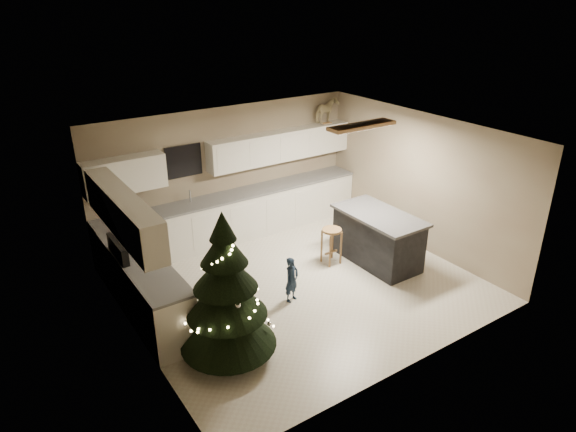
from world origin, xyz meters
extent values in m
plane|color=beige|center=(0.00, 0.00, 0.00)|extent=(5.50, 5.50, 0.00)
cube|color=gray|center=(0.00, 2.50, 1.30)|extent=(5.50, 0.02, 2.60)
cube|color=gray|center=(0.00, -2.50, 1.30)|extent=(5.50, 0.02, 2.60)
cube|color=gray|center=(-2.75, 0.00, 1.30)|extent=(0.02, 5.00, 2.60)
cube|color=gray|center=(2.75, 0.00, 1.30)|extent=(0.02, 5.00, 2.60)
cube|color=silver|center=(0.00, 0.00, 2.60)|extent=(5.50, 5.00, 0.02)
cube|color=olive|center=(1.30, 0.10, 2.55)|extent=(1.25, 0.32, 0.06)
cube|color=white|center=(1.30, 0.10, 2.52)|extent=(1.15, 0.24, 0.02)
cube|color=silver|center=(0.00, 2.20, 0.45)|extent=(5.48, 0.60, 0.90)
cube|color=silver|center=(-2.45, 0.60, 0.45)|extent=(0.60, 2.60, 0.90)
cube|color=slate|center=(0.00, 2.19, 0.92)|extent=(5.48, 0.62, 0.04)
cube|color=slate|center=(-2.44, 0.60, 0.92)|extent=(0.62, 2.60, 0.04)
cube|color=silver|center=(-2.05, 2.33, 1.70)|extent=(1.40, 0.35, 0.60)
cube|color=silver|center=(1.15, 2.33, 1.70)|extent=(3.20, 0.35, 0.60)
cube|color=silver|center=(-2.58, 0.72, 1.70)|extent=(0.35, 2.60, 0.60)
cube|color=black|center=(-0.90, 2.47, 1.70)|extent=(0.70, 0.04, 0.60)
cube|color=#99999E|center=(-0.90, 2.20, 0.90)|extent=(0.55, 0.40, 0.06)
cylinder|color=#99999E|center=(-0.90, 2.30, 1.06)|extent=(0.03, 0.03, 0.24)
cube|color=black|center=(-2.43, 0.90, 0.45)|extent=(0.64, 0.75, 0.90)
cube|color=black|center=(-2.68, 0.90, 1.05)|extent=(0.10, 0.75, 0.30)
cube|color=black|center=(1.65, -0.11, 0.45)|extent=(0.80, 1.60, 0.90)
cube|color=#2D2C32|center=(1.65, -0.11, 0.93)|extent=(0.90, 1.70, 0.05)
cylinder|color=olive|center=(0.92, 0.32, 0.66)|extent=(0.35, 0.35, 0.04)
cylinder|color=olive|center=(0.80, 0.19, 0.32)|extent=(0.04, 0.04, 0.64)
cylinder|color=olive|center=(1.05, 0.19, 0.32)|extent=(0.04, 0.04, 0.64)
cylinder|color=olive|center=(0.80, 0.44, 0.32)|extent=(0.04, 0.04, 0.64)
cylinder|color=olive|center=(1.05, 0.44, 0.32)|extent=(0.04, 0.04, 0.64)
cube|color=olive|center=(0.92, 0.32, 0.21)|extent=(0.27, 0.03, 0.03)
cylinder|color=#3F2816|center=(-1.85, -0.96, 0.14)|extent=(0.11, 0.11, 0.29)
cone|color=black|center=(-1.85, -0.96, 0.53)|extent=(1.30, 1.30, 0.67)
cone|color=black|center=(-1.85, -0.96, 0.96)|extent=(1.07, 1.07, 0.57)
cone|color=black|center=(-1.85, -0.96, 1.34)|extent=(0.84, 0.84, 0.53)
cone|color=black|center=(-1.85, -0.96, 1.68)|extent=(0.61, 0.61, 0.48)
cone|color=black|center=(-1.85, -0.96, 1.96)|extent=(0.34, 0.34, 0.38)
sphere|color=#FFD88C|center=(-1.17, -0.96, 0.24)|extent=(0.03, 0.03, 0.03)
sphere|color=#FFD88C|center=(-1.22, -0.76, 0.28)|extent=(0.03, 0.03, 0.03)
sphere|color=#FFD88C|center=(-1.32, -0.58, 0.32)|extent=(0.03, 0.03, 0.03)
sphere|color=#FFD88C|center=(-1.47, -0.45, 0.36)|extent=(0.03, 0.03, 0.03)
sphere|color=#FFD88C|center=(-1.65, -0.37, 0.40)|extent=(0.03, 0.03, 0.03)
sphere|color=#FFD88C|center=(-1.84, -0.35, 0.44)|extent=(0.03, 0.03, 0.03)
sphere|color=#FFD88C|center=(-2.02, -0.39, 0.48)|extent=(0.03, 0.03, 0.03)
sphere|color=#FFD88C|center=(-2.18, -0.48, 0.52)|extent=(0.03, 0.03, 0.03)
sphere|color=#FFD88C|center=(-2.30, -0.62, 0.56)|extent=(0.03, 0.03, 0.03)
sphere|color=#FFD88C|center=(-2.37, -0.78, 0.60)|extent=(0.03, 0.03, 0.03)
sphere|color=#FFD88C|center=(-2.39, -0.95, 0.64)|extent=(0.03, 0.03, 0.03)
sphere|color=#FFD88C|center=(-2.36, -1.11, 0.68)|extent=(0.03, 0.03, 0.03)
sphere|color=#FFD88C|center=(-2.27, -1.25, 0.73)|extent=(0.03, 0.03, 0.03)
sphere|color=#FFD88C|center=(-2.16, -1.35, 0.77)|extent=(0.03, 0.03, 0.03)
sphere|color=#FFD88C|center=(-2.02, -1.42, 0.81)|extent=(0.03, 0.03, 0.03)
sphere|color=#FFD88C|center=(-1.87, -1.43, 0.85)|extent=(0.03, 0.03, 0.03)
sphere|color=#FFD88C|center=(-1.73, -1.40, 0.89)|extent=(0.03, 0.03, 0.03)
sphere|color=#FFD88C|center=(-1.61, -1.33, 0.93)|extent=(0.03, 0.03, 0.03)
sphere|color=#FFD88C|center=(-1.52, -1.23, 0.97)|extent=(0.03, 0.03, 0.03)
sphere|color=#FFD88C|center=(-1.46, -1.11, 1.01)|extent=(0.03, 0.03, 0.03)
sphere|color=#FFD88C|center=(-1.45, -0.99, 1.05)|extent=(0.03, 0.03, 0.03)
sphere|color=#FFD88C|center=(-1.48, -0.87, 1.09)|extent=(0.03, 0.03, 0.03)
sphere|color=#FFD88C|center=(-1.54, -0.77, 1.13)|extent=(0.03, 0.03, 0.03)
sphere|color=#FFD88C|center=(-1.62, -0.69, 1.17)|extent=(0.03, 0.03, 0.03)
sphere|color=#FFD88C|center=(-1.72, -0.64, 1.21)|extent=(0.03, 0.03, 0.03)
sphere|color=#FFD88C|center=(-1.82, -0.63, 1.25)|extent=(0.03, 0.03, 0.03)
sphere|color=#FFD88C|center=(-1.92, -0.66, 1.29)|extent=(0.03, 0.03, 0.03)
sphere|color=#FFD88C|center=(-2.01, -0.71, 1.33)|extent=(0.03, 0.03, 0.03)
sphere|color=#FFD88C|center=(-2.07, -0.77, 1.37)|extent=(0.03, 0.03, 0.03)
sphere|color=#FFD88C|center=(-2.10, -0.86, 1.41)|extent=(0.03, 0.03, 0.03)
sphere|color=#FFD88C|center=(-2.11, -0.94, 1.45)|extent=(0.03, 0.03, 0.03)
sphere|color=#FFD88C|center=(-2.09, -1.02, 1.49)|extent=(0.03, 0.03, 0.03)
sphere|color=#FFD88C|center=(-2.05, -1.08, 1.53)|extent=(0.03, 0.03, 0.03)
sphere|color=#FFD88C|center=(-1.99, -1.12, 1.57)|extent=(0.03, 0.03, 0.03)
sphere|color=#FFD88C|center=(-1.93, -1.15, 1.62)|extent=(0.03, 0.03, 0.03)
sphere|color=#FFD88C|center=(-1.87, -1.15, 1.66)|extent=(0.03, 0.03, 0.03)
sphere|color=#FFD88C|center=(-1.81, -1.13, 1.70)|extent=(0.03, 0.03, 0.03)
sphere|color=#FFD88C|center=(-1.77, -1.10, 1.74)|extent=(0.03, 0.03, 0.03)
sphere|color=#FFD88C|center=(-1.74, -1.06, 1.78)|extent=(0.03, 0.03, 0.03)
sphere|color=#FFD88C|center=(-1.73, -1.02, 1.82)|extent=(0.03, 0.03, 0.03)
sphere|color=#FFD88C|center=(-1.73, -0.98, 1.86)|extent=(0.03, 0.03, 0.03)
sphere|color=#FFD88C|center=(-1.75, -0.94, 1.90)|extent=(0.03, 0.03, 0.03)
sphere|color=#FFD88C|center=(-1.77, -0.92, 1.94)|extent=(0.03, 0.03, 0.03)
sphere|color=#FFD88C|center=(-1.80, -0.91, 1.98)|extent=(0.03, 0.03, 0.03)
sphere|color=#FFD88C|center=(-1.82, -0.91, 2.02)|extent=(0.03, 0.03, 0.03)
sphere|color=silver|center=(-1.29, -0.96, 0.43)|extent=(0.07, 0.07, 0.07)
sphere|color=silver|center=(-2.12, -0.59, 0.72)|extent=(0.07, 0.07, 0.07)
sphere|color=silver|center=(-1.96, -1.30, 1.01)|extent=(0.07, 0.07, 0.07)
sphere|color=silver|center=(-1.61, -0.88, 1.29)|extent=(0.07, 0.07, 0.07)
sphere|color=silver|center=(-1.97, -0.87, 1.58)|extent=(0.07, 0.07, 0.07)
sphere|color=silver|center=(-1.85, -1.01, 1.87)|extent=(0.07, 0.07, 0.07)
imported|color=black|center=(-0.38, -0.31, 0.38)|extent=(0.32, 0.26, 0.76)
cube|color=olive|center=(2.30, 2.29, 2.01)|extent=(0.23, 0.02, 0.02)
cube|color=olive|center=(2.30, 2.36, 2.01)|extent=(0.23, 0.02, 0.02)
imported|color=#C7B98B|center=(2.30, 2.33, 2.27)|extent=(0.65, 0.44, 0.50)
camera|label=1|loc=(-4.35, -6.13, 4.61)|focal=32.00mm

